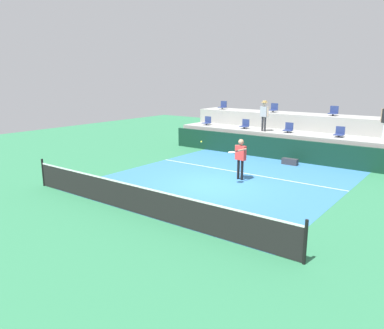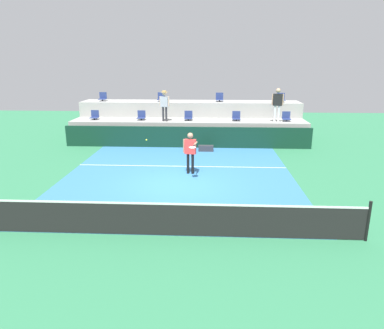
{
  "view_description": "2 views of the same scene",
  "coord_description": "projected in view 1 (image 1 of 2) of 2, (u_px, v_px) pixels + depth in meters",
  "views": [
    {
      "loc": [
        7.83,
        -11.7,
        4.13
      ],
      "look_at": [
        0.02,
        -1.34,
        1.09
      ],
      "focal_mm": 34.97,
      "sensor_mm": 36.0,
      "label": 1
    },
    {
      "loc": [
        1.22,
        -12.32,
        4.36
      ],
      "look_at": [
        0.61,
        -0.54,
        0.95
      ],
      "focal_mm": 33.15,
      "sensor_mm": 36.0,
      "label": 2
    }
  ],
  "objects": [
    {
      "name": "stadium_chair_upper_left",
      "position": [
        274.0,
        108.0,
        22.14
      ],
      "size": [
        0.44,
        0.4,
        0.52
      ],
      "color": "#2D2D33",
      "rests_on": "seating_tier_upper"
    },
    {
      "name": "spectator_with_hat",
      "position": [
        264.0,
        113.0,
        20.18
      ],
      "size": [
        0.56,
        0.46,
        1.65
      ],
      "color": "#2D2D33",
      "rests_on": "seating_tier_lower"
    },
    {
      "name": "tennis_player",
      "position": [
        240.0,
        155.0,
        15.19
      ],
      "size": [
        0.59,
        1.24,
        1.69
      ],
      "color": "black",
      "rests_on": "ground_plane"
    },
    {
      "name": "stadium_chair_lower_right",
      "position": [
        340.0,
        133.0,
        18.36
      ],
      "size": [
        0.44,
        0.4,
        0.52
      ],
      "color": "#2D2D33",
      "rests_on": "seating_tier_lower"
    },
    {
      "name": "stadium_chair_lower_center",
      "position": [
        288.0,
        128.0,
        19.92
      ],
      "size": [
        0.44,
        0.4,
        0.52
      ],
      "color": "#2D2D33",
      "rests_on": "seating_tier_lower"
    },
    {
      "name": "seating_tier_upper",
      "position": [
        301.0,
        132.0,
        21.46
      ],
      "size": [
        13.0,
        1.8,
        2.1
      ],
      "primitive_type": "cube",
      "color": "#9E9E99",
      "rests_on": "ground_plane"
    },
    {
      "name": "stadium_chair_upper_right",
      "position": [
        334.0,
        112.0,
        20.1
      ],
      "size": [
        0.44,
        0.4,
        0.52
      ],
      "color": "#2D2D33",
      "rests_on": "seating_tier_upper"
    },
    {
      "name": "tennis_net",
      "position": [
        139.0,
        199.0,
        11.4
      ],
      "size": [
        10.48,
        0.08,
        1.07
      ],
      "color": "black",
      "rests_on": "ground_plane"
    },
    {
      "name": "court_service_line",
      "position": [
        243.0,
        173.0,
        16.49
      ],
      "size": [
        9.0,
        0.06,
        0.0
      ],
      "primitive_type": "cube",
      "color": "white",
      "rests_on": "ground_plane"
    },
    {
      "name": "stadium_chair_upper_far_left",
      "position": [
        223.0,
        106.0,
        24.22
      ],
      "size": [
        0.44,
        0.4,
        0.52
      ],
      "color": "#2D2D33",
      "rests_on": "seating_tier_upper"
    },
    {
      "name": "tennis_ball",
      "position": [
        201.0,
        142.0,
        15.79
      ],
      "size": [
        0.07,
        0.07,
        0.07
      ],
      "color": "#CCE033"
    },
    {
      "name": "stadium_chair_lower_far_left",
      "position": [
        207.0,
        121.0,
        23.01
      ],
      "size": [
        0.44,
        0.4,
        0.52
      ],
      "color": "#2D2D33",
      "rests_on": "seating_tier_lower"
    },
    {
      "name": "equipment_bag",
      "position": [
        290.0,
        162.0,
        18.04
      ],
      "size": [
        0.76,
        0.28,
        0.3
      ],
      "primitive_type": "cube",
      "color": "#333338",
      "rests_on": "ground_plane"
    },
    {
      "name": "court_inner_paint",
      "position": [
        226.0,
        180.0,
        15.4
      ],
      "size": [
        9.0,
        10.0,
        0.01
      ],
      "primitive_type": "cube",
      "color": "teal",
      "rests_on": "ground_plane"
    },
    {
      "name": "seating_tier_lower",
      "position": [
        288.0,
        144.0,
        20.16
      ],
      "size": [
        13.0,
        1.8,
        1.25
      ],
      "primitive_type": "cube",
      "color": "#9E9E99",
      "rests_on": "ground_plane"
    },
    {
      "name": "ground_plane",
      "position": [
        212.0,
        185.0,
        14.63
      ],
      "size": [
        40.0,
        40.0,
        0.0
      ],
      "primitive_type": "plane",
      "color": "#2D754C"
    },
    {
      "name": "stadium_chair_lower_left",
      "position": [
        245.0,
        125.0,
        21.46
      ],
      "size": [
        0.44,
        0.4,
        0.52
      ],
      "color": "#2D2D33",
      "rests_on": "seating_tier_lower"
    },
    {
      "name": "sponsor_backboard",
      "position": [
        278.0,
        149.0,
        19.17
      ],
      "size": [
        13.0,
        0.16,
        1.1
      ],
      "primitive_type": "cube",
      "color": "#0F3323",
      "rests_on": "ground_plane"
    }
  ]
}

